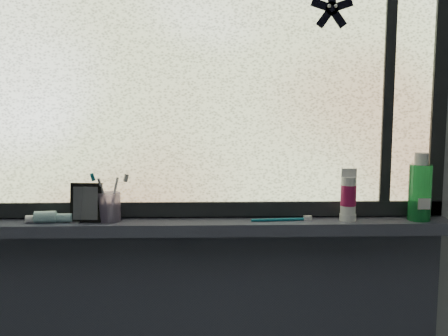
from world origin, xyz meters
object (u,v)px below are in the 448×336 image
(vanity_mirror, at_px, (86,203))
(mouthwash_bottle, at_px, (420,187))
(toothbrush_cup, at_px, (110,207))
(cream_tube, at_px, (348,193))

(vanity_mirror, bearing_deg, mouthwash_bottle, 4.27)
(toothbrush_cup, bearing_deg, vanity_mirror, -174.10)
(mouthwash_bottle, xyz_separation_m, cream_tube, (-0.24, -0.00, -0.02))
(toothbrush_cup, relative_size, cream_tube, 0.76)
(mouthwash_bottle, relative_size, cream_tube, 1.49)
(cream_tube, bearing_deg, mouthwash_bottle, 0.50)
(vanity_mirror, bearing_deg, cream_tube, 4.09)
(cream_tube, bearing_deg, toothbrush_cup, 179.06)
(vanity_mirror, distance_m, mouthwash_bottle, 1.11)
(cream_tube, bearing_deg, vanity_mirror, 179.65)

